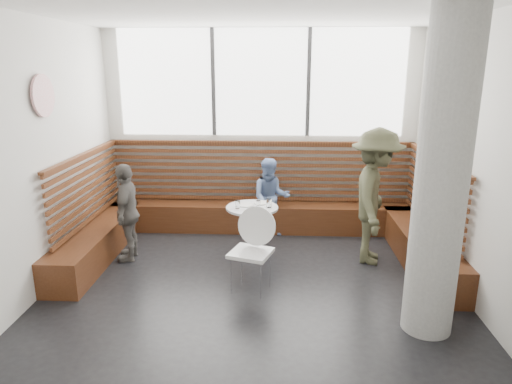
{
  "coord_description": "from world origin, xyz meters",
  "views": [
    {
      "loc": [
        0.3,
        -4.89,
        2.64
      ],
      "look_at": [
        0.0,
        1.0,
        1.0
      ],
      "focal_mm": 32.0,
      "sensor_mm": 36.0,
      "label": 1
    }
  ],
  "objects_px": {
    "cafe_table": "(252,221)",
    "child_back": "(271,198)",
    "child_left": "(127,212)",
    "adult_man": "(375,197)",
    "concrete_column": "(442,179)",
    "cafe_chair": "(251,243)"
  },
  "relations": [
    {
      "from": "cafe_table",
      "to": "child_back",
      "type": "bearing_deg",
      "value": 74.12
    },
    {
      "from": "child_back",
      "to": "child_left",
      "type": "relative_size",
      "value": 0.92
    },
    {
      "from": "child_left",
      "to": "adult_man",
      "type": "bearing_deg",
      "value": 87.17
    },
    {
      "from": "concrete_column",
      "to": "child_back",
      "type": "height_order",
      "value": "concrete_column"
    },
    {
      "from": "cafe_table",
      "to": "child_left",
      "type": "height_order",
      "value": "child_left"
    },
    {
      "from": "concrete_column",
      "to": "cafe_table",
      "type": "distance_m",
      "value": 2.8
    },
    {
      "from": "concrete_column",
      "to": "adult_man",
      "type": "relative_size",
      "value": 1.72
    },
    {
      "from": "adult_man",
      "to": "child_left",
      "type": "bearing_deg",
      "value": 104.96
    },
    {
      "from": "cafe_table",
      "to": "child_back",
      "type": "height_order",
      "value": "child_back"
    },
    {
      "from": "cafe_table",
      "to": "child_left",
      "type": "xyz_separation_m",
      "value": [
        -1.72,
        -0.14,
        0.15
      ]
    },
    {
      "from": "cafe_chair",
      "to": "child_left",
      "type": "xyz_separation_m",
      "value": [
        -1.76,
        0.81,
        0.09
      ]
    },
    {
      "from": "child_back",
      "to": "cafe_table",
      "type": "bearing_deg",
      "value": -111.11
    },
    {
      "from": "concrete_column",
      "to": "adult_man",
      "type": "xyz_separation_m",
      "value": [
        -0.24,
        1.69,
        -0.67
      ]
    },
    {
      "from": "cafe_table",
      "to": "cafe_chair",
      "type": "bearing_deg",
      "value": -87.37
    },
    {
      "from": "cafe_table",
      "to": "child_left",
      "type": "relative_size",
      "value": 0.54
    },
    {
      "from": "concrete_column",
      "to": "cafe_chair",
      "type": "relative_size",
      "value": 3.18
    },
    {
      "from": "child_left",
      "to": "cafe_chair",
      "type": "bearing_deg",
      "value": 61.06
    },
    {
      "from": "cafe_chair",
      "to": "child_back",
      "type": "relative_size",
      "value": 0.8
    },
    {
      "from": "cafe_table",
      "to": "child_back",
      "type": "relative_size",
      "value": 0.59
    },
    {
      "from": "concrete_column",
      "to": "adult_man",
      "type": "height_order",
      "value": "concrete_column"
    },
    {
      "from": "cafe_chair",
      "to": "child_left",
      "type": "height_order",
      "value": "child_left"
    },
    {
      "from": "cafe_chair",
      "to": "adult_man",
      "type": "height_order",
      "value": "adult_man"
    }
  ]
}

